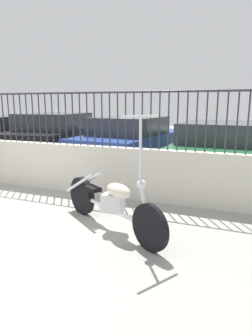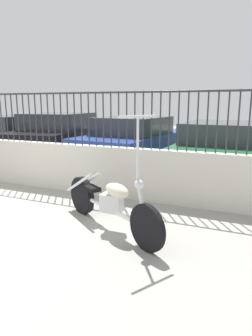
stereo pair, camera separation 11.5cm
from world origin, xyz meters
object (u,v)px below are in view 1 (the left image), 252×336
Objects in this scene: car_black at (58,136)px; car_blue at (131,141)px; car_green at (221,147)px; motorcycle_white at (107,201)px; car_silver at (7,135)px.

car_black is 2.32m from car_blue.
car_black is 4.70m from car_green.
motorcycle_white is 4.09m from car_green.
car_silver is at bearing 76.83° from car_black.
car_blue is at bearing -93.60° from car_black.
car_black reaches higher than car_blue.
car_green is at bearing 103.80° from motorcycle_white.
car_green is (4.70, -0.13, -0.06)m from car_black.
car_silver is at bearing 93.12° from car_blue.
car_black is (-3.56, 4.05, 0.32)m from motorcycle_white.
motorcycle_white is 0.46× the size of car_black.
car_blue reaches higher than car_silver.
car_silver is 0.95× the size of car_black.
car_silver reaches higher than car_green.
car_silver is 6.92m from car_green.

